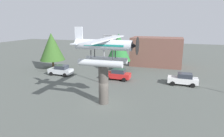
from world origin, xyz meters
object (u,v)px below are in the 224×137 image
at_px(storefront_building, 156,52).
at_px(car_far_white, 183,79).
at_px(floatplane_monument, 104,49).
at_px(tree_west, 52,47).
at_px(display_pedestal, 104,84).
at_px(streetlight_primary, 105,56).
at_px(tree_east, 119,47).
at_px(car_mid_red, 118,74).
at_px(car_near_silver, 61,70).

bearing_deg(storefront_building, car_far_white, -67.26).
distance_m(floatplane_monument, tree_west, 20.10).
xyz_separation_m(display_pedestal, streetlight_primary, (-2.18, 6.51, 2.03)).
distance_m(streetlight_primary, tree_east, 8.93).
bearing_deg(tree_east, tree_west, -167.11).
height_order(car_mid_red, storefront_building, storefront_building).
distance_m(car_near_silver, car_mid_red, 10.18).
xyz_separation_m(display_pedestal, tree_west, (-15.50, 12.51, 2.14)).
height_order(display_pedestal, storefront_building, storefront_building).
xyz_separation_m(floatplane_monument, storefront_building, (3.48, 22.00, -3.20)).
bearing_deg(tree_west, display_pedestal, -38.92).
distance_m(car_far_white, streetlight_primary, 11.88).
bearing_deg(tree_west, streetlight_primary, -24.26).
xyz_separation_m(display_pedestal, car_far_white, (8.74, 9.76, -1.37)).
bearing_deg(streetlight_primary, car_near_silver, 165.82).
distance_m(floatplane_monument, car_near_silver, 15.38).
relative_size(car_near_silver, car_mid_red, 1.00).
bearing_deg(tree_west, car_mid_red, -12.60).
relative_size(floatplane_monument, car_far_white, 2.48).
bearing_deg(tree_east, car_near_silver, -142.20).
xyz_separation_m(display_pedestal, tree_east, (-2.80, 15.42, 2.18)).
bearing_deg(floatplane_monument, tree_east, 99.99).
distance_m(floatplane_monument, car_mid_red, 10.77).
bearing_deg(car_mid_red, storefront_building, -110.50).
bearing_deg(display_pedestal, streetlight_primary, 108.48).
height_order(floatplane_monument, car_mid_red, floatplane_monument).
xyz_separation_m(car_mid_red, storefront_building, (4.75, 12.70, 2.08)).
relative_size(car_far_white, storefront_building, 0.41).
height_order(display_pedestal, tree_west, tree_west).
relative_size(car_far_white, tree_east, 0.60).
relative_size(car_far_white, streetlight_primary, 0.57).
height_order(tree_west, tree_east, tree_west).
xyz_separation_m(car_far_white, storefront_building, (-5.13, 12.24, 2.08)).
distance_m(car_far_white, tree_west, 24.64).
bearing_deg(car_far_white, streetlight_primary, 16.58).
bearing_deg(storefront_building, floatplane_monument, -98.98).
relative_size(car_near_silver, tree_west, 0.60).
height_order(floatplane_monument, tree_west, floatplane_monument).
xyz_separation_m(storefront_building, tree_east, (-6.41, -6.58, 1.46)).
relative_size(display_pedestal, streetlight_primary, 0.61).
bearing_deg(car_far_white, floatplane_monument, 48.60).
bearing_deg(streetlight_primary, display_pedestal, -71.52).
distance_m(car_mid_red, storefront_building, 13.71).
distance_m(display_pedestal, storefront_building, 22.31).
relative_size(display_pedestal, car_far_white, 1.07).
height_order(display_pedestal, car_far_white, display_pedestal).
relative_size(floatplane_monument, storefront_building, 1.01).
bearing_deg(streetlight_primary, floatplane_monument, -70.48).
xyz_separation_m(streetlight_primary, tree_west, (-13.32, 6.00, 0.10)).
height_order(car_near_silver, storefront_building, storefront_building).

